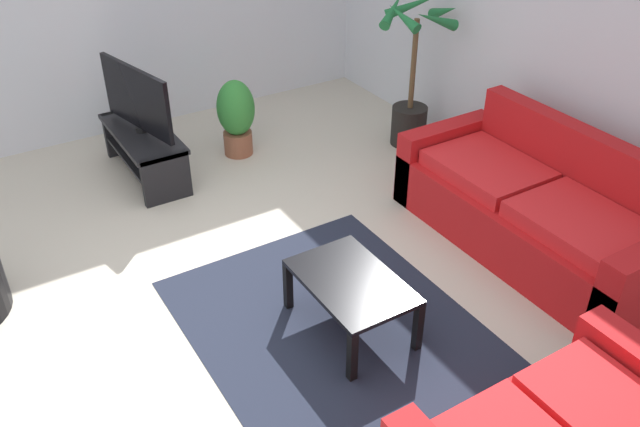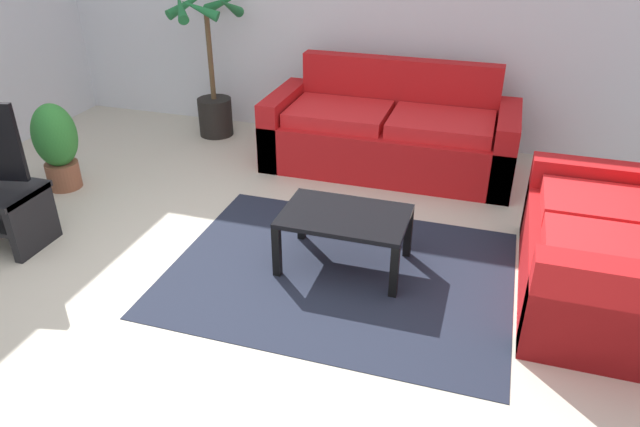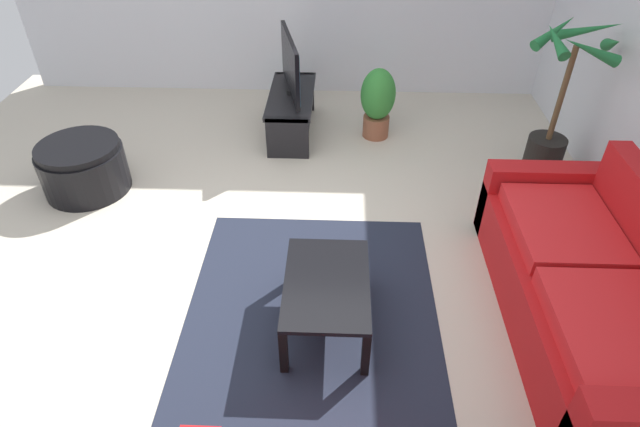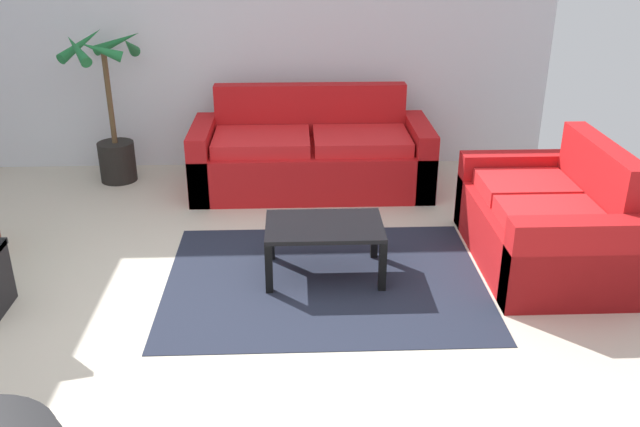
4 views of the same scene
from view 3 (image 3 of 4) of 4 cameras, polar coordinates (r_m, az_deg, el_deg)
ground_plane at (r=4.11m, az=-7.60°, el=-4.21°), size 6.60×6.60×0.00m
couch_main at (r=3.76m, az=27.42°, el=-7.74°), size 2.15×0.90×0.90m
tv_stand at (r=5.54m, az=-3.09°, el=11.47°), size 1.10×0.45×0.43m
tv at (r=5.35m, az=-3.22°, el=15.84°), size 0.96×0.26×0.59m
coffee_table at (r=3.34m, az=0.73°, el=-8.08°), size 0.81×0.54×0.39m
area_rug at (r=3.58m, az=-0.95°, el=-11.68°), size 2.20×1.70×0.01m
potted_palm at (r=5.11m, az=24.20°, el=9.41°), size 0.74×0.75×1.42m
potted_plant_small at (r=5.43m, az=6.27°, el=12.05°), size 0.35×0.35×0.73m
ottoman at (r=5.08m, az=-24.27°, el=4.58°), size 0.73×0.73×0.45m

